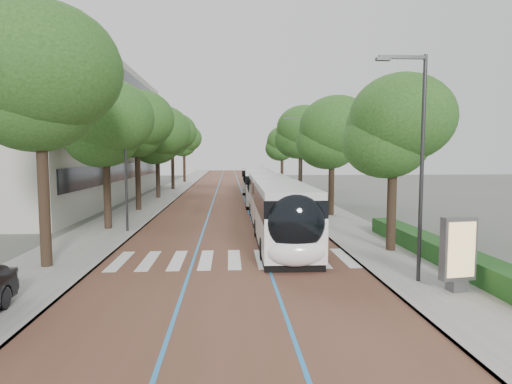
% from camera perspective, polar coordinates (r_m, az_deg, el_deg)
% --- Properties ---
extents(ground, '(160.00, 160.00, 0.00)m').
position_cam_1_polar(ground, '(18.32, -3.52, -9.77)').
color(ground, '#51544C').
rests_on(ground, ground).
extents(road, '(11.00, 140.00, 0.02)m').
position_cam_1_polar(road, '(57.90, -3.62, 0.38)').
color(road, brown).
rests_on(road, ground).
extents(sidewalk_left, '(4.00, 140.00, 0.12)m').
position_cam_1_polar(sidewalk_left, '(58.38, -11.00, 0.38)').
color(sidewalk_left, gray).
rests_on(sidewalk_left, ground).
extents(sidewalk_right, '(4.00, 140.00, 0.12)m').
position_cam_1_polar(sidewalk_right, '(58.38, 3.77, 0.46)').
color(sidewalk_right, gray).
rests_on(sidewalk_right, ground).
extents(kerb_left, '(0.20, 140.00, 0.14)m').
position_cam_1_polar(kerb_left, '(58.17, -9.14, 0.39)').
color(kerb_left, gray).
rests_on(kerb_left, ground).
extents(kerb_right, '(0.20, 140.00, 0.14)m').
position_cam_1_polar(kerb_right, '(58.17, 1.91, 0.45)').
color(kerb_right, gray).
rests_on(kerb_right, ground).
extents(zebra_crossing, '(10.55, 3.60, 0.01)m').
position_cam_1_polar(zebra_crossing, '(19.28, -2.92, -8.94)').
color(zebra_crossing, silver).
rests_on(zebra_crossing, ground).
extents(lane_line_left, '(0.12, 126.00, 0.01)m').
position_cam_1_polar(lane_line_left, '(57.92, -5.20, 0.38)').
color(lane_line_left, '#2679BF').
rests_on(lane_line_left, road).
extents(lane_line_right, '(0.12, 126.00, 0.01)m').
position_cam_1_polar(lane_line_right, '(57.92, -2.03, 0.40)').
color(lane_line_right, '#2679BF').
rests_on(lane_line_right, road).
extents(office_building, '(18.11, 40.00, 14.00)m').
position_cam_1_polar(office_building, '(49.74, -26.89, 7.15)').
color(office_building, '#ADAAA1').
rests_on(office_building, ground).
extents(hedge, '(1.20, 14.00, 0.80)m').
position_cam_1_polar(hedge, '(20.35, 23.26, -7.17)').
color(hedge, '#1C4718').
rests_on(hedge, sidewalk_right).
extents(streetlight_near, '(1.82, 0.20, 8.00)m').
position_cam_1_polar(streetlight_near, '(16.14, 20.73, 5.21)').
color(streetlight_near, '#2B2B2D').
rests_on(streetlight_near, sidewalk_right).
extents(streetlight_far, '(1.82, 0.20, 8.00)m').
position_cam_1_polar(streetlight_far, '(40.26, 5.87, 5.19)').
color(streetlight_far, '#2B2B2D').
rests_on(streetlight_far, sidewalk_right).
extents(lamp_post_left, '(0.14, 0.14, 8.00)m').
position_cam_1_polar(lamp_post_left, '(26.43, -16.98, 3.59)').
color(lamp_post_left, '#2B2B2D').
rests_on(lamp_post_left, sidewalk_left).
extents(trees_left, '(6.49, 60.70, 9.97)m').
position_cam_1_polar(trees_left, '(43.13, -13.76, 7.72)').
color(trees_left, black).
rests_on(trees_left, ground).
extents(trees_right, '(5.86, 46.92, 9.33)m').
position_cam_1_polar(trees_right, '(41.07, 7.25, 7.16)').
color(trees_right, black).
rests_on(trees_right, ground).
extents(lead_bus, '(2.80, 18.43, 3.20)m').
position_cam_1_polar(lead_bus, '(25.08, 2.64, -1.97)').
color(lead_bus, black).
rests_on(lead_bus, ground).
extents(bus_queued_0, '(2.98, 12.48, 3.20)m').
position_cam_1_polar(bus_queued_0, '(41.07, 0.35, 0.75)').
color(bus_queued_0, white).
rests_on(bus_queued_0, ground).
extents(bus_queued_1, '(3.32, 12.53, 3.20)m').
position_cam_1_polar(bus_queued_1, '(53.86, -0.33, 1.76)').
color(bus_queued_1, white).
rests_on(bus_queued_1, ground).
extents(ad_panel, '(1.23, 0.54, 2.49)m').
position_cam_1_polar(ad_panel, '(15.85, 25.34, -7.29)').
color(ad_panel, '#59595B').
rests_on(ad_panel, sidewalk_right).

